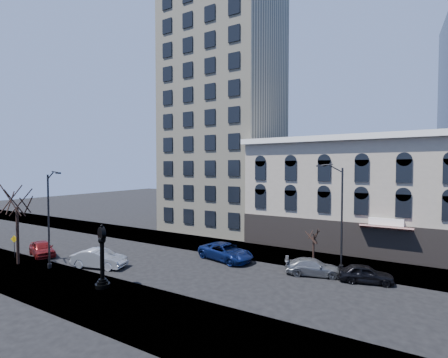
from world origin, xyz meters
The scene contains 16 objects.
ground centered at (0.00, 0.00, 0.00)m, with size 160.00×160.00×0.00m, color black.
sidewalk_far centered at (0.00, 8.00, 0.06)m, with size 160.00×6.00×0.12m, color gray.
sidewalk_near centered at (0.00, -8.00, 0.06)m, with size 160.00×6.00×0.12m, color gray.
cream_tower centered at (-6.11, 18.88, 19.32)m, with size 15.90×15.40×42.50m.
victorian_row centered at (12.00, 15.89, 6.00)m, with size 22.60×11.19×12.50m.
street_clock centered at (-2.39, -6.82, 2.26)m, with size 1.07×1.07×4.73m.
street_lamp_near centered at (-9.56, -6.28, 6.81)m, with size 2.29×0.51×8.87m.
street_lamp_far centered at (11.98, 5.94, 7.29)m, with size 2.45×0.68×9.50m.
bare_tree_near centered at (-13.94, -6.95, 6.57)m, with size 4.97×4.97×8.53m.
bare_tree_far centered at (10.02, 7.15, 3.14)m, with size 2.34×2.34×4.01m.
warning_sign centered at (-16.34, -6.10, 1.66)m, with size 0.68×0.33×2.24m.
car_near_a centered at (-15.02, -4.14, 0.77)m, with size 1.81×4.50×1.53m, color maroon.
car_near_b centered at (-6.77, -3.66, 0.82)m, with size 1.73×4.97×1.64m, color #A5A8AD.
car_far_a centered at (2.25, 3.91, 0.81)m, with size 2.69×5.83×1.62m, color #0C194C.
car_far_b centered at (10.73, 3.90, 0.68)m, with size 1.90×4.68×1.36m, color #595B60.
car_far_c centered at (14.71, 4.21, 0.70)m, with size 1.65×4.09×1.39m, color black.
Camera 1 is at (16.37, -21.68, 9.03)m, focal length 24.00 mm.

